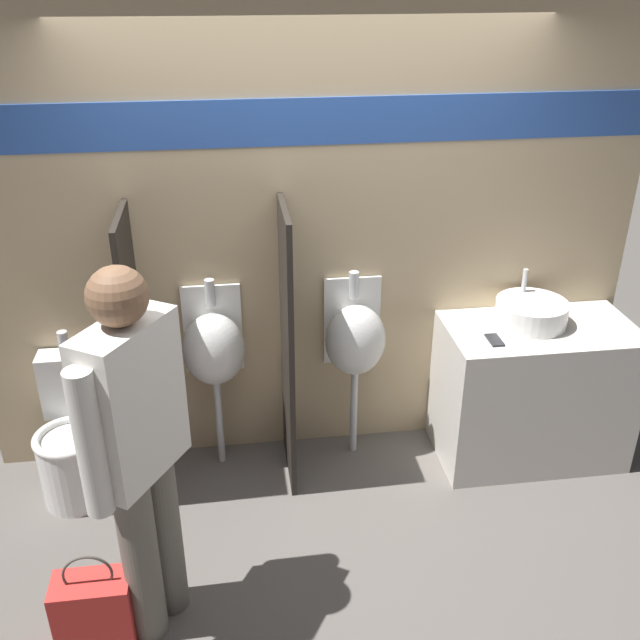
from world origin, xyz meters
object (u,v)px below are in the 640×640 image
at_px(sink_basin, 531,312).
at_px(person_in_vest, 139,447).
at_px(toilet, 73,444).
at_px(urinal_far, 355,339).
at_px(shopping_bag, 95,610).
at_px(urinal_near_counter, 214,349).
at_px(cell_phone, 495,340).

bearing_deg(sink_basin, person_in_vest, -153.80).
bearing_deg(toilet, urinal_far, 5.83).
relative_size(urinal_far, person_in_vest, 0.66).
relative_size(toilet, shopping_bag, 1.86).
relative_size(sink_basin, urinal_near_counter, 0.35).
bearing_deg(urinal_far, shopping_bag, -138.11).
relative_size(urinal_near_counter, person_in_vest, 0.66).
xyz_separation_m(cell_phone, urinal_far, (-0.72, 0.29, -0.10)).
xyz_separation_m(urinal_near_counter, toilet, (-0.81, -0.17, -0.46)).
distance_m(urinal_near_counter, toilet, 0.95).
distance_m(sink_basin, cell_phone, 0.34).
height_order(urinal_near_counter, person_in_vest, person_in_vest).
bearing_deg(toilet, urinal_near_counter, 11.54).
distance_m(urinal_far, person_in_vest, 1.60).
distance_m(cell_phone, shopping_bag, 2.40).
height_order(sink_basin, urinal_far, urinal_far).
relative_size(cell_phone, toilet, 0.15).
height_order(urinal_near_counter, urinal_far, same).
xyz_separation_m(sink_basin, person_in_vest, (-2.11, -1.04, 0.04)).
relative_size(person_in_vest, shopping_bag, 3.54).
relative_size(sink_basin, person_in_vest, 0.23).
xyz_separation_m(cell_phone, toilet, (-2.35, 0.12, -0.55)).
relative_size(toilet, person_in_vest, 0.53).
bearing_deg(urinal_near_counter, person_in_vest, -104.37).
distance_m(urinal_far, shopping_bag, 1.94).
bearing_deg(person_in_vest, cell_phone, -33.14).
bearing_deg(person_in_vest, sink_basin, -32.02).
bearing_deg(cell_phone, urinal_near_counter, 169.36).
distance_m(cell_phone, toilet, 2.41).
bearing_deg(shopping_bag, person_in_vest, 18.24).
distance_m(cell_phone, urinal_near_counter, 1.57).
xyz_separation_m(urinal_far, shopping_bag, (-1.37, -1.23, -0.59)).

